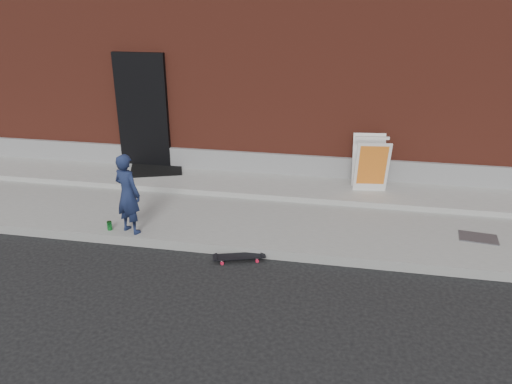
% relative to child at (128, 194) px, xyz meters
% --- Properties ---
extents(ground, '(80.00, 80.00, 0.00)m').
position_rel_child_xyz_m(ground, '(1.74, -0.20, -0.78)').
color(ground, black).
rests_on(ground, ground).
extents(sidewalk, '(20.00, 3.00, 0.15)m').
position_rel_child_xyz_m(sidewalk, '(1.74, 1.30, -0.70)').
color(sidewalk, gray).
rests_on(sidewalk, ground).
extents(apron, '(20.00, 1.20, 0.10)m').
position_rel_child_xyz_m(apron, '(1.74, 2.20, -0.58)').
color(apron, gray).
rests_on(apron, sidewalk).
extents(building, '(20.00, 8.10, 5.00)m').
position_rel_child_xyz_m(building, '(1.74, 6.79, 1.72)').
color(building, maroon).
rests_on(building, ground).
extents(child, '(0.54, 0.45, 1.26)m').
position_rel_child_xyz_m(child, '(0.00, 0.00, 0.00)').
color(child, '#182244').
rests_on(child, sidewalk).
extents(skateboard, '(0.75, 0.40, 0.08)m').
position_rel_child_xyz_m(skateboard, '(1.79, -0.32, -0.71)').
color(skateboard, red).
rests_on(skateboard, ground).
extents(pizza_sign, '(0.67, 0.76, 0.98)m').
position_rel_child_xyz_m(pizza_sign, '(3.64, 2.25, -0.04)').
color(pizza_sign, silver).
rests_on(pizza_sign, apron).
extents(soda_can, '(0.09, 0.09, 0.14)m').
position_rel_child_xyz_m(soda_can, '(-0.35, -0.01, -0.56)').
color(soda_can, '#1B8931').
rests_on(soda_can, sidewalk).
extents(doormat, '(1.23, 1.11, 0.03)m').
position_rel_child_xyz_m(doormat, '(-0.56, 2.50, -0.51)').
color(doormat, black).
rests_on(doormat, apron).
extents(utility_plate, '(0.59, 0.42, 0.02)m').
position_rel_child_xyz_m(utility_plate, '(5.25, 0.77, -0.62)').
color(utility_plate, '#58595E').
rests_on(utility_plate, sidewalk).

